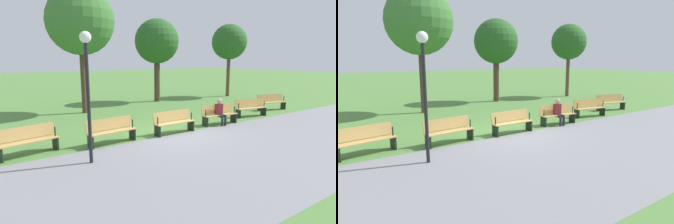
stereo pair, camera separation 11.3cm
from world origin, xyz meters
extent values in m
plane|color=#54843D|center=(0.00, 0.00, 0.00)|extent=(120.00, 120.00, 0.00)
cube|color=gray|center=(0.00, 3.21, 0.00)|extent=(30.56, 6.17, 0.01)
cube|color=tan|center=(-7.86, -1.07, 0.45)|extent=(1.84, 0.90, 0.04)
cube|color=tan|center=(-7.91, -1.26, 0.69)|extent=(1.75, 0.58, 0.40)
cube|color=black|center=(-8.66, -0.84, 0.21)|extent=(0.16, 0.38, 0.43)
cylinder|color=black|center=(-8.65, -0.83, 0.61)|extent=(0.05, 0.05, 0.30)
cube|color=black|center=(-7.05, -1.29, 0.21)|extent=(0.16, 0.38, 0.43)
cylinder|color=black|center=(-7.05, -1.27, 0.61)|extent=(0.05, 0.05, 0.30)
cube|color=tan|center=(-5.27, -0.48, 0.45)|extent=(1.83, 0.75, 0.04)
cube|color=tan|center=(-5.31, -0.67, 0.69)|extent=(1.77, 0.42, 0.40)
cube|color=black|center=(-6.09, -0.33, 0.21)|extent=(0.13, 0.38, 0.43)
cylinder|color=black|center=(-6.09, -0.31, 0.61)|extent=(0.05, 0.05, 0.30)
cube|color=black|center=(-4.45, -0.62, 0.21)|extent=(0.13, 0.38, 0.43)
cylinder|color=black|center=(-4.45, -0.60, 0.61)|extent=(0.05, 0.05, 0.30)
cube|color=tan|center=(-2.65, -0.12, 0.45)|extent=(1.82, 0.60, 0.04)
cube|color=tan|center=(-2.67, -0.32, 0.69)|extent=(1.79, 0.26, 0.40)
cube|color=black|center=(-3.48, -0.04, 0.21)|extent=(0.09, 0.38, 0.43)
cylinder|color=black|center=(-3.47, -0.02, 0.61)|extent=(0.05, 0.05, 0.30)
cube|color=black|center=(-1.82, -0.19, 0.21)|extent=(0.09, 0.38, 0.43)
cylinder|color=black|center=(-1.82, -0.17, 0.61)|extent=(0.05, 0.05, 0.30)
cube|color=tan|center=(0.00, 0.00, 0.45)|extent=(1.78, 0.44, 0.04)
cube|color=tan|center=(0.00, -0.20, 0.69)|extent=(1.78, 0.10, 0.40)
cube|color=black|center=(-0.83, 0.00, 0.21)|extent=(0.06, 0.37, 0.43)
cylinder|color=black|center=(-0.83, 0.02, 0.61)|extent=(0.04, 0.04, 0.30)
cube|color=black|center=(0.83, 0.00, 0.21)|extent=(0.06, 0.37, 0.43)
cylinder|color=black|center=(0.83, 0.02, 0.61)|extent=(0.04, 0.04, 0.30)
cube|color=tan|center=(2.65, -0.12, 0.45)|extent=(1.82, 0.60, 0.04)
cube|color=tan|center=(2.67, -0.32, 0.69)|extent=(1.79, 0.26, 0.40)
cube|color=black|center=(1.82, -0.19, 0.21)|extent=(0.09, 0.38, 0.43)
cylinder|color=black|center=(1.82, -0.17, 0.61)|extent=(0.05, 0.05, 0.30)
cube|color=black|center=(3.48, -0.04, 0.21)|extent=(0.09, 0.38, 0.43)
cylinder|color=black|center=(3.47, -0.02, 0.61)|extent=(0.05, 0.05, 0.30)
cube|color=tan|center=(5.27, -0.48, 0.45)|extent=(1.83, 0.75, 0.04)
cube|color=tan|center=(5.31, -0.67, 0.69)|extent=(1.77, 0.42, 0.40)
cube|color=black|center=(4.45, -0.62, 0.21)|extent=(0.13, 0.38, 0.43)
cylinder|color=black|center=(4.45, -0.60, 0.61)|extent=(0.05, 0.05, 0.30)
cube|color=black|center=(6.09, -0.33, 0.21)|extent=(0.13, 0.38, 0.43)
cube|color=maroon|center=(-2.59, -0.14, 0.70)|extent=(0.34, 0.23, 0.50)
sphere|color=tan|center=(-2.59, -0.12, 1.09)|extent=(0.22, 0.22, 0.22)
cylinder|color=#23232D|center=(-2.66, 0.04, 0.43)|extent=(0.16, 0.37, 0.13)
cylinder|color=#23232D|center=(-2.65, 0.22, 0.21)|extent=(0.12, 0.12, 0.43)
cylinder|color=#23232D|center=(-2.49, 0.03, 0.43)|extent=(0.16, 0.37, 0.13)
cylinder|color=#23232D|center=(-2.47, 0.21, 0.21)|extent=(0.12, 0.12, 0.43)
cylinder|color=#4C3828|center=(1.35, -6.50, 1.87)|extent=(0.28, 0.28, 3.75)
sphere|color=#3D7533|center=(1.35, -6.50, 4.91)|extent=(3.57, 3.57, 3.57)
cylinder|color=#4C3828|center=(-4.34, -7.88, 1.57)|extent=(0.40, 0.40, 3.13)
sphere|color=#285B23|center=(-4.34, -7.88, 4.11)|extent=(3.00, 3.00, 3.00)
cylinder|color=brown|center=(-10.47, -7.00, 1.67)|extent=(0.28, 0.28, 3.34)
sphere|color=#285B23|center=(-10.47, -7.00, 4.22)|extent=(2.70, 2.70, 2.70)
cylinder|color=black|center=(3.96, 1.28, 1.69)|extent=(0.10, 0.10, 3.38)
sphere|color=white|center=(3.96, 1.28, 3.52)|extent=(0.32, 0.32, 0.32)
camera|label=1|loc=(6.79, 9.07, 2.96)|focal=31.12mm
camera|label=2|loc=(6.70, 9.13, 2.96)|focal=31.12mm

